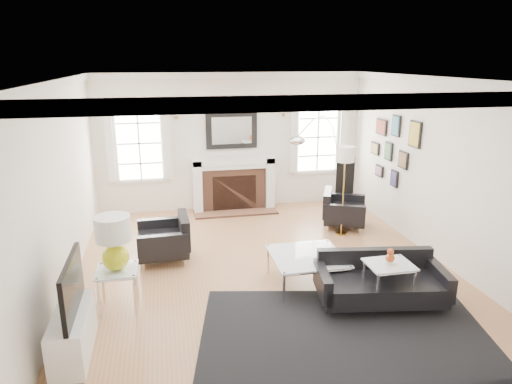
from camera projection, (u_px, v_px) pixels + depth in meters
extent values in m
plane|color=#A16C43|center=(263.00, 266.00, 6.99)|extent=(6.00, 6.00, 0.00)
cube|color=silver|center=(231.00, 142.00, 9.41)|extent=(5.50, 0.04, 2.80)
cube|color=silver|center=(342.00, 267.00, 3.78)|extent=(5.50, 0.04, 2.80)
cube|color=silver|center=(61.00, 188.00, 6.06)|extent=(0.04, 6.00, 2.80)
cube|color=silver|center=(434.00, 169.00, 7.13)|extent=(0.04, 6.00, 2.80)
cube|color=white|center=(264.00, 78.00, 6.20)|extent=(5.50, 6.00, 0.02)
cube|color=white|center=(264.00, 83.00, 6.22)|extent=(5.50, 6.00, 0.12)
cube|color=white|center=(197.00, 186.00, 9.32)|extent=(0.18, 0.38, 1.10)
cube|color=white|center=(269.00, 182.00, 9.61)|extent=(0.18, 0.38, 1.10)
cube|color=white|center=(233.00, 161.00, 9.32)|extent=(1.70, 0.38, 0.12)
cube|color=white|center=(233.00, 165.00, 9.35)|extent=(1.50, 0.34, 0.10)
cube|color=brown|center=(233.00, 189.00, 9.51)|extent=(1.30, 0.30, 0.90)
cube|color=black|center=(234.00, 193.00, 9.44)|extent=(0.90, 0.10, 0.76)
cube|color=brown|center=(236.00, 212.00, 9.38)|extent=(1.70, 0.50, 0.04)
cube|color=black|center=(232.00, 130.00, 9.31)|extent=(1.05, 0.06, 0.75)
cube|color=white|center=(232.00, 131.00, 9.27)|extent=(0.82, 0.02, 0.55)
cube|color=white|center=(139.00, 143.00, 9.01)|extent=(1.00, 0.05, 1.60)
cube|color=white|center=(139.00, 143.00, 8.98)|extent=(0.84, 0.02, 1.44)
cube|color=white|center=(109.00, 143.00, 8.79)|extent=(0.14, 0.05, 1.55)
cube|color=white|center=(167.00, 141.00, 9.01)|extent=(0.14, 0.05, 1.55)
cube|color=white|center=(317.00, 137.00, 9.73)|extent=(1.00, 0.05, 1.60)
cube|color=white|center=(318.00, 137.00, 9.70)|extent=(0.84, 0.02, 1.44)
cube|color=white|center=(294.00, 136.00, 9.52)|extent=(0.14, 0.05, 1.55)
cube|color=white|center=(343.00, 134.00, 9.73)|extent=(0.14, 0.05, 1.55)
cube|color=black|center=(415.00, 134.00, 7.56)|extent=(0.03, 0.34, 0.44)
cube|color=gold|center=(414.00, 134.00, 7.56)|extent=(0.01, 0.29, 0.39)
cube|color=black|center=(396.00, 126.00, 8.16)|extent=(0.03, 0.28, 0.38)
cube|color=teal|center=(395.00, 126.00, 8.16)|extent=(0.01, 0.23, 0.33)
cube|color=black|center=(381.00, 127.00, 8.71)|extent=(0.03, 0.40, 0.30)
cube|color=brown|center=(381.00, 127.00, 8.70)|extent=(0.01, 0.35, 0.25)
cube|color=black|center=(403.00, 160.00, 7.99)|extent=(0.03, 0.30, 0.30)
cube|color=brown|center=(402.00, 160.00, 7.98)|extent=(0.01, 0.25, 0.25)
cube|color=black|center=(388.00, 151.00, 8.49)|extent=(0.03, 0.26, 0.34)
cube|color=#416D48|center=(388.00, 151.00, 8.49)|extent=(0.01, 0.21, 0.29)
cube|color=black|center=(375.00, 148.00, 9.02)|extent=(0.03, 0.32, 0.24)
cube|color=#A28B45|center=(374.00, 148.00, 9.02)|extent=(0.01, 0.27, 0.19)
cube|color=black|center=(394.00, 178.00, 8.33)|extent=(0.03, 0.24, 0.30)
cube|color=#3D3367|center=(393.00, 179.00, 8.33)|extent=(0.01, 0.19, 0.25)
cube|color=black|center=(379.00, 171.00, 8.90)|extent=(0.03, 0.28, 0.22)
cube|color=#A05D7A|center=(378.00, 171.00, 8.89)|extent=(0.01, 0.23, 0.17)
cube|color=white|center=(73.00, 333.00, 4.84)|extent=(0.35, 1.00, 0.50)
cube|color=black|center=(72.00, 286.00, 4.70)|extent=(0.05, 1.00, 0.58)
cube|color=black|center=(351.00, 354.00, 4.90)|extent=(3.78, 3.34, 0.01)
cube|color=black|center=(381.00, 288.00, 5.83)|extent=(1.63, 0.96, 0.26)
cube|color=black|center=(374.00, 263.00, 6.09)|extent=(1.54, 0.36, 0.43)
cube|color=black|center=(323.00, 282.00, 5.77)|extent=(0.23, 0.74, 0.33)
cube|color=black|center=(439.00, 279.00, 5.84)|extent=(0.23, 0.74, 0.33)
cube|color=black|center=(163.00, 244.00, 7.14)|extent=(0.78, 0.78, 0.28)
cube|color=black|center=(184.00, 230.00, 7.16)|extent=(0.16, 0.76, 0.47)
cube|color=black|center=(161.00, 229.00, 7.47)|extent=(0.76, 0.14, 0.36)
cube|color=black|center=(163.00, 246.00, 6.76)|extent=(0.76, 0.14, 0.36)
cube|color=black|center=(345.00, 214.00, 8.55)|extent=(0.97, 0.97, 0.28)
cube|color=black|center=(327.00, 202.00, 8.56)|extent=(0.41, 0.72, 0.46)
cube|color=black|center=(345.00, 215.00, 8.18)|extent=(0.72, 0.39, 0.35)
cube|color=black|center=(345.00, 202.00, 8.87)|extent=(0.72, 0.39, 0.35)
cube|color=silver|center=(307.00, 256.00, 6.32)|extent=(0.98, 0.98, 0.02)
cylinder|color=silver|center=(284.00, 288.00, 5.86)|extent=(0.04, 0.04, 0.44)
cylinder|color=silver|center=(350.00, 281.00, 6.04)|extent=(0.04, 0.04, 0.44)
cylinder|color=silver|center=(268.00, 259.00, 6.71)|extent=(0.04, 0.04, 0.44)
cylinder|color=silver|center=(326.00, 254.00, 6.89)|extent=(0.04, 0.04, 0.44)
cube|color=silver|center=(117.00, 270.00, 5.63)|extent=(0.50, 0.50, 0.02)
cylinder|color=silver|center=(99.00, 300.00, 5.47)|extent=(0.04, 0.04, 0.55)
cylinder|color=silver|center=(135.00, 296.00, 5.55)|extent=(0.04, 0.04, 0.55)
cylinder|color=silver|center=(103.00, 283.00, 5.86)|extent=(0.04, 0.04, 0.55)
cylinder|color=silver|center=(137.00, 280.00, 5.95)|extent=(0.04, 0.04, 0.55)
cube|color=silver|center=(389.00, 264.00, 5.65)|extent=(0.56, 0.47, 0.02)
cylinder|color=silver|center=(377.00, 296.00, 5.50)|extent=(0.04, 0.04, 0.62)
cylinder|color=silver|center=(413.00, 292.00, 5.59)|extent=(0.04, 0.04, 0.62)
cylinder|color=silver|center=(363.00, 281.00, 5.87)|extent=(0.04, 0.04, 0.62)
cylinder|color=silver|center=(397.00, 277.00, 5.96)|extent=(0.04, 0.04, 0.62)
sphere|color=#CCD31A|center=(116.00, 257.00, 5.58)|extent=(0.33, 0.33, 0.33)
cylinder|color=#CCD31A|center=(114.00, 245.00, 5.54)|extent=(0.04, 0.04, 0.13)
cylinder|color=white|center=(113.00, 228.00, 5.48)|extent=(0.43, 0.43, 0.30)
sphere|color=#BC4718|center=(390.00, 258.00, 5.62)|extent=(0.12, 0.12, 0.12)
sphere|color=#BC4718|center=(391.00, 252.00, 5.60)|extent=(0.08, 0.08, 0.08)
cube|color=silver|center=(335.00, 201.00, 9.88)|extent=(0.22, 0.34, 0.17)
ellipsoid|color=silver|center=(297.00, 140.00, 8.24)|extent=(0.29, 0.29, 0.18)
cylinder|color=#BD9441|center=(341.00, 234.00, 8.24)|extent=(0.20, 0.20, 0.03)
cylinder|color=#BD9441|center=(343.00, 197.00, 8.05)|extent=(0.02, 0.02, 1.43)
cylinder|color=white|center=(345.00, 154.00, 7.83)|extent=(0.33, 0.33, 0.27)
cube|color=black|center=(344.00, 187.00, 8.98)|extent=(0.32, 0.32, 1.24)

